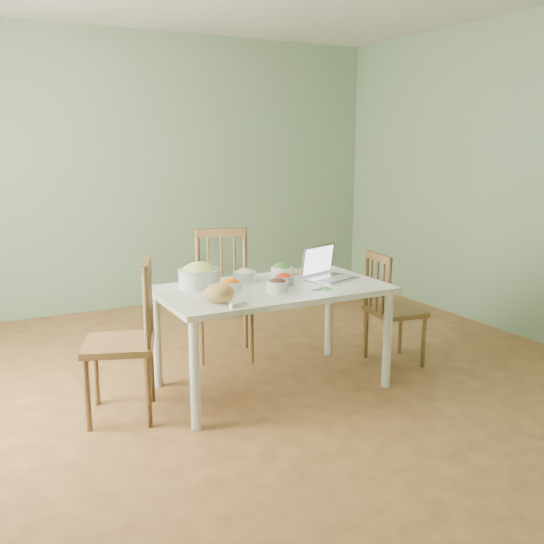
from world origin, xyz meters
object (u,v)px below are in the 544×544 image
chair_far (224,295)px  bread_boule (220,293)px  chair_left (119,340)px  chair_right (395,308)px  bowl_squash (199,275)px  dining_table (272,337)px  laptop (333,264)px

chair_far → bread_boule: size_ratio=5.41×
chair_far → chair_left: 1.20m
chair_right → bread_boule: size_ratio=4.69×
chair_left → chair_far: bearing=144.4°
chair_left → bread_boule: chair_left is taller
bread_boule → chair_left: bearing=157.1°
chair_left → bowl_squash: 0.71m
bread_boule → chair_right: bearing=7.6°
chair_right → bowl_squash: (-1.47, 0.24, 0.36)m
dining_table → laptop: laptop is taller
chair_right → bread_boule: 1.56m
chair_far → chair_right: size_ratio=1.15×
chair_left → bowl_squash: bearing=128.0°
chair_far → chair_left: (-0.99, -0.69, -0.01)m
dining_table → chair_right: 1.04m
chair_left → chair_right: 2.08m
chair_far → bread_boule: (-0.42, -0.93, 0.27)m
chair_far → laptop: bearing=-36.2°
bowl_squash → chair_far: bearing=51.8°
bread_boule → bowl_squash: size_ratio=0.66×
dining_table → laptop: size_ratio=4.56×
bread_boule → dining_table: bearing=24.7°
bowl_squash → chair_right: bearing=-9.2°
chair_far → laptop: (0.52, -0.73, 0.33)m
bread_boule → laptop: 0.96m
dining_table → bowl_squash: bearing=152.4°
bowl_squash → bread_boule: bearing=-95.3°
chair_left → chair_right: chair_left is taller
chair_left → chair_right: bearing=108.5°
dining_table → chair_left: size_ratio=1.56×
bread_boule → laptop: laptop is taller
laptop → chair_right: bearing=-18.5°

